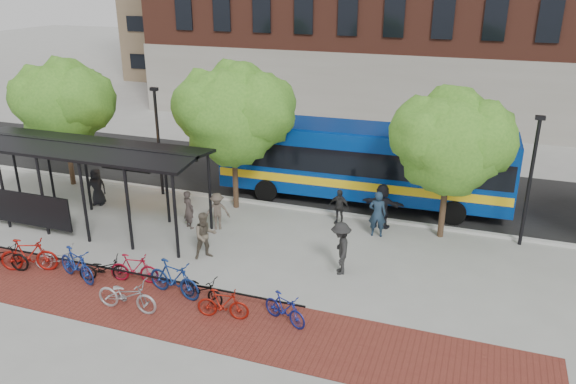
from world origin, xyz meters
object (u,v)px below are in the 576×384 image
(lamp_post_right, at_px, (530,178))
(bike_7, at_px, (174,279))
(bike_11, at_px, (285,309))
(pedestrian_0, at_px, (97,187))
(bus, at_px, (363,159))
(lamp_post_left, at_px, (158,139))
(pedestrian_5, at_px, (382,206))
(pedestrian_1, at_px, (189,209))
(pedestrian_3, at_px, (217,211))
(pedestrian_7, at_px, (377,214))
(bus_shelter, at_px, (79,156))
(bike_5, at_px, (134,268))
(pedestrian_8, at_px, (205,236))
(bike_6, at_px, (127,295))
(bike_8, at_px, (201,289))
(tree_b, at_px, (235,110))
(bike_3, at_px, (76,264))
(pedestrian_9, at_px, (341,248))
(bike_0, at_px, (2,256))
(bike_4, at_px, (104,269))
(bike_2, at_px, (59,258))
(pedestrian_4, at_px, (339,207))
(bike_9, at_px, (223,304))
(bike_1, at_px, (29,255))

(lamp_post_right, height_order, bike_7, lamp_post_right)
(bike_11, relative_size, pedestrian_0, 0.95)
(lamp_post_right, relative_size, bus, 0.39)
(lamp_post_left, height_order, bike_7, lamp_post_left)
(bus, xyz_separation_m, pedestrian_5, (1.42, -2.59, -1.07))
(bike_11, xyz_separation_m, pedestrian_1, (-6.07, 5.10, 0.33))
(pedestrian_3, height_order, pedestrian_7, pedestrian_7)
(bus_shelter, xyz_separation_m, bike_5, (4.65, -3.45, -2.48))
(bike_7, distance_m, pedestrian_8, 2.74)
(bike_11, bearing_deg, pedestrian_5, 12.69)
(bike_6, bearing_deg, bike_8, -58.52)
(tree_b, relative_size, bike_3, 3.32)
(pedestrian_9, bearing_deg, lamp_post_left, -132.81)
(bike_5, distance_m, pedestrian_3, 4.91)
(bike_7, bearing_deg, pedestrian_7, -27.48)
(lamp_post_right, distance_m, bike_5, 14.75)
(pedestrian_9, bearing_deg, bike_0, -89.74)
(bike_4, bearing_deg, pedestrian_1, -29.99)
(pedestrian_0, bearing_deg, bus_shelter, -77.65)
(bike_11, bearing_deg, pedestrian_0, 85.04)
(bike_2, relative_size, bike_5, 0.98)
(bike_11, relative_size, pedestrian_3, 1.03)
(pedestrian_4, bearing_deg, bike_4, -120.43)
(lamp_post_right, distance_m, pedestrian_7, 5.83)
(bike_2, xyz_separation_m, pedestrian_3, (3.78, 4.97, 0.34))
(bike_7, bearing_deg, pedestrian_4, -14.97)
(bike_9, bearing_deg, bike_1, 78.72)
(pedestrian_4, bearing_deg, bike_0, -131.77)
(bike_3, distance_m, bike_11, 7.59)
(bike_7, bearing_deg, bike_11, -82.53)
(bus_shelter, height_order, pedestrian_7, bus_shelter)
(tree_b, bearing_deg, lamp_post_right, 1.20)
(bike_2, distance_m, bike_4, 1.99)
(pedestrian_3, relative_size, pedestrian_5, 0.83)
(bike_2, bearing_deg, pedestrian_3, -58.96)
(bus, height_order, bike_8, bus)
(tree_b, distance_m, pedestrian_5, 7.37)
(bus_shelter, height_order, pedestrian_3, bus_shelter)
(bus_shelter, distance_m, pedestrian_8, 6.54)
(bike_0, distance_m, bike_4, 3.93)
(bike_9, xyz_separation_m, pedestrian_8, (-2.33, 3.36, 0.40))
(lamp_post_right, distance_m, bike_3, 16.67)
(lamp_post_right, distance_m, bike_7, 13.47)
(bike_3, relative_size, bike_7, 0.94)
(bus_shelter, relative_size, bike_9, 6.45)
(bike_11, relative_size, pedestrian_7, 0.85)
(bike_1, height_order, pedestrian_4, pedestrian_4)
(bike_1, bearing_deg, pedestrian_9, -91.46)
(bike_0, distance_m, bike_1, 1.02)
(pedestrian_1, xyz_separation_m, pedestrian_7, (7.47, 1.84, 0.14))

